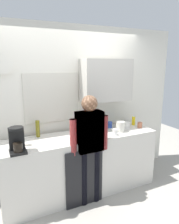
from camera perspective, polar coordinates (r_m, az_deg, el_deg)
name	(u,v)px	position (r m, az deg, el deg)	size (l,w,h in m)	color
ground_plane	(89,201)	(3.40, -0.02, -23.11)	(8.00, 8.00, 0.00)	#9E998E
kitchen_counter	(81,164)	(3.39, -2.29, -13.95)	(2.40, 0.64, 0.94)	beige
dishwasher_panel	(84,178)	(3.11, -1.38, -17.59)	(0.56, 0.02, 0.85)	black
back_wall_assembly	(75,103)	(3.47, -3.96, 2.45)	(4.00, 0.42, 2.60)	silver
coffee_maker	(17,141)	(2.73, -19.13, -7.45)	(0.20, 0.20, 0.33)	black
bottle_amber_beer	(21,137)	(2.94, -18.16, -6.58)	(0.06, 0.06, 0.23)	brown
bottle_olive_oil	(38,129)	(3.21, -13.90, -4.43)	(0.06, 0.06, 0.25)	olive
bottle_clear_soda	(98,123)	(3.35, 2.32, -3.02)	(0.09, 0.09, 0.28)	#2D8C33
bottle_red_vinegar	(76,132)	(3.02, -3.82, -5.46)	(0.06, 0.06, 0.22)	maroon
cup_white_mug	(115,132)	(3.23, 6.96, -5.46)	(0.08, 0.08, 0.10)	white
cup_terracotta_mug	(140,125)	(3.67, 13.52, -3.45)	(0.08, 0.08, 0.09)	#B26647
cup_blue_mug	(110,125)	(3.59, 5.51, -3.46)	(0.08, 0.08, 0.10)	#3351B2
mixing_bowl	(124,125)	(3.66, 9.34, -3.43)	(0.22, 0.22, 0.08)	white
dish_soap	(134,121)	(3.80, 11.88, -2.29)	(0.06, 0.06, 0.18)	yellow
storage_canister	(120,127)	(3.39, 8.33, -3.93)	(0.14, 0.14, 0.17)	silver
person_at_sink	(89,142)	(2.94, -0.02, -8.07)	(0.57, 0.22, 1.60)	black
person_guest	(89,142)	(2.94, -0.02, -8.07)	(0.57, 0.22, 1.60)	black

